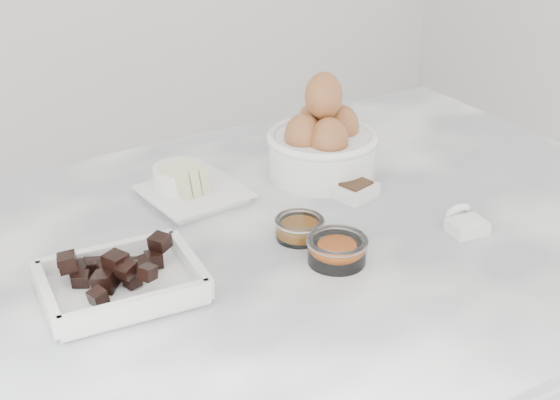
# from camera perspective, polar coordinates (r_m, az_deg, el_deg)

# --- Properties ---
(marble_slab) EXTENTS (1.20, 0.80, 0.04)m
(marble_slab) POSITION_cam_1_polar(r_m,az_deg,el_deg) (1.09, -0.09, -3.68)
(marble_slab) COLOR white
(marble_slab) RESTS_ON cabinet
(chocolate_dish) EXTENTS (0.20, 0.16, 0.05)m
(chocolate_dish) POSITION_cam_1_polar(r_m,az_deg,el_deg) (0.97, -11.55, -5.70)
(chocolate_dish) COLOR white
(chocolate_dish) RESTS_ON marble_slab
(butter_plate) EXTENTS (0.15, 0.15, 0.06)m
(butter_plate) POSITION_cam_1_polar(r_m,az_deg,el_deg) (1.18, -6.42, 0.91)
(butter_plate) COLOR white
(butter_plate) RESTS_ON marble_slab
(sugar_ramekin) EXTENTS (0.08, 0.08, 0.05)m
(sugar_ramekin) POSITION_cam_1_polar(r_m,az_deg,el_deg) (1.19, -7.36, 1.48)
(sugar_ramekin) COLOR white
(sugar_ramekin) RESTS_ON marble_slab
(egg_bowl) EXTENTS (0.18, 0.18, 0.17)m
(egg_bowl) POSITION_cam_1_polar(r_m,az_deg,el_deg) (1.24, 3.09, 4.20)
(egg_bowl) COLOR white
(egg_bowl) RESTS_ON marble_slab
(honey_bowl) EXTENTS (0.07, 0.07, 0.03)m
(honey_bowl) POSITION_cam_1_polar(r_m,az_deg,el_deg) (1.07, 1.43, -2.04)
(honey_bowl) COLOR white
(honey_bowl) RESTS_ON marble_slab
(zest_bowl) EXTENTS (0.08, 0.08, 0.04)m
(zest_bowl) POSITION_cam_1_polar(r_m,az_deg,el_deg) (1.02, 4.19, -3.58)
(zest_bowl) COLOR white
(zest_bowl) RESTS_ON marble_slab
(vanilla_spoon) EXTENTS (0.07, 0.08, 0.04)m
(vanilla_spoon) POSITION_cam_1_polar(r_m,az_deg,el_deg) (1.19, 5.29, 0.95)
(vanilla_spoon) COLOR white
(vanilla_spoon) RESTS_ON marble_slab
(salt_spoon) EXTENTS (0.06, 0.07, 0.04)m
(salt_spoon) POSITION_cam_1_polar(r_m,az_deg,el_deg) (1.12, 13.37, -1.59)
(salt_spoon) COLOR white
(salt_spoon) RESTS_ON marble_slab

